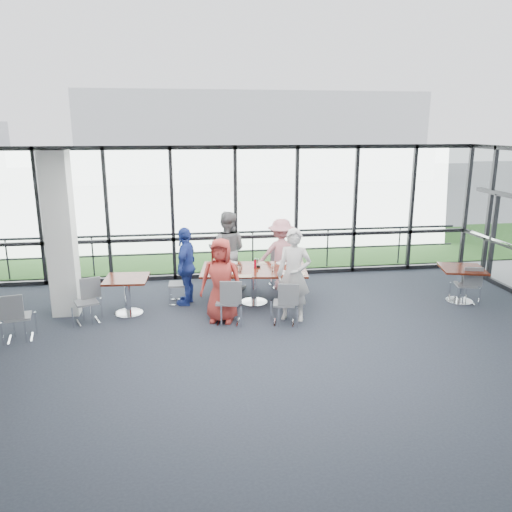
{
  "coord_description": "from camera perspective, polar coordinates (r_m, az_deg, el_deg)",
  "views": [
    {
      "loc": [
        -1.27,
        -6.84,
        3.59
      ],
      "look_at": [
        0.16,
        2.72,
        1.1
      ],
      "focal_mm": 35.0,
      "sensor_mm": 36.0,
      "label": 1
    }
  ],
  "objects": [
    {
      "name": "floor",
      "position": [
        7.84,
        1.83,
        -12.92
      ],
      "size": [
        12.0,
        10.0,
        0.02
      ],
      "primitive_type": "cube",
      "color": "#222732",
      "rests_on": "ground"
    },
    {
      "name": "ceiling",
      "position": [
        6.97,
        2.05,
        11.22
      ],
      "size": [
        12.0,
        10.0,
        0.04
      ],
      "primitive_type": "cube",
      "color": "white",
      "rests_on": "ground"
    },
    {
      "name": "curtain_wall_back",
      "position": [
        12.07,
        -2.36,
        4.95
      ],
      "size": [
        12.0,
        0.1,
        3.2
      ],
      "primitive_type": "cube",
      "color": "white",
      "rests_on": "ground"
    },
    {
      "name": "exit_door",
      "position": [
        13.1,
        25.45,
        1.84
      ],
      "size": [
        0.12,
        1.6,
        2.1
      ],
      "primitive_type": "cube",
      "color": "black",
      "rests_on": "ground"
    },
    {
      "name": "structural_column",
      "position": [
        10.31,
        -21.41,
        2.3
      ],
      "size": [
        0.5,
        0.5,
        3.2
      ],
      "primitive_type": "cube",
      "color": "white",
      "rests_on": "ground"
    },
    {
      "name": "apron",
      "position": [
        17.27,
        -4.1,
        2.35
      ],
      "size": [
        80.0,
        70.0,
        0.02
      ],
      "primitive_type": "cube",
      "color": "gray",
      "rests_on": "ground"
    },
    {
      "name": "grass_strip",
      "position": [
        15.32,
        -3.51,
        0.91
      ],
      "size": [
        80.0,
        5.0,
        0.01
      ],
      "primitive_type": "cube",
      "color": "#295520",
      "rests_on": "ground"
    },
    {
      "name": "hangar_main",
      "position": [
        39.2,
        -0.8,
        13.59
      ],
      "size": [
        24.0,
        10.0,
        6.0
      ],
      "primitive_type": "cube",
      "color": "silver",
      "rests_on": "ground"
    },
    {
      "name": "guard_rail",
      "position": [
        12.88,
        -2.6,
        0.55
      ],
      "size": [
        12.0,
        0.06,
        0.06
      ],
      "primitive_type": "cylinder",
      "rotation": [
        0.0,
        1.57,
        0.0
      ],
      "color": "#2D2D33",
      "rests_on": "ground"
    },
    {
      "name": "main_table",
      "position": [
        10.39,
        -0.24,
        -2.03
      ],
      "size": [
        2.31,
        1.49,
        0.75
      ],
      "rotation": [
        0.0,
        0.0,
        -0.14
      ],
      "color": "#36140A",
      "rests_on": "ground"
    },
    {
      "name": "side_table_left",
      "position": [
        10.09,
        -14.55,
        -3.11
      ],
      "size": [
        0.88,
        0.88,
        0.75
      ],
      "rotation": [
        0.0,
        0.0,
        -0.07
      ],
      "color": "#36140A",
      "rests_on": "ground"
    },
    {
      "name": "side_table_right",
      "position": [
        11.32,
        22.48,
        -1.82
      ],
      "size": [
        1.06,
        1.06,
        0.75
      ],
      "rotation": [
        0.0,
        0.0,
        -0.27
      ],
      "color": "#36140A",
      "rests_on": "ground"
    },
    {
      "name": "diner_near_left",
      "position": [
        9.41,
        -4.01,
        -2.79
      ],
      "size": [
        0.9,
        0.71,
        1.61
      ],
      "primitive_type": "imported",
      "rotation": [
        0.0,
        0.0,
        -0.27
      ],
      "color": "#B1342D",
      "rests_on": "ground"
    },
    {
      "name": "diner_near_right",
      "position": [
        9.46,
        4.35,
        -2.18
      ],
      "size": [
        0.78,
        0.69,
        1.78
      ],
      "primitive_type": "imported",
      "rotation": [
        0.0,
        0.0,
        -0.4
      ],
      "color": "silver",
      "rests_on": "ground"
    },
    {
      "name": "diner_far_left",
      "position": [
        11.27,
        -3.33,
        0.6
      ],
      "size": [
        0.99,
        0.76,
        1.8
      ],
      "primitive_type": "imported",
      "rotation": [
        0.0,
        0.0,
        2.85
      ],
      "color": "gray",
      "rests_on": "ground"
    },
    {
      "name": "diner_far_right",
      "position": [
        11.32,
        2.88,
        0.21
      ],
      "size": [
        1.08,
        0.61,
        1.62
      ],
      "primitive_type": "imported",
      "rotation": [
        0.0,
        0.0,
        3.07
      ],
      "color": "pink",
      "rests_on": "ground"
    },
    {
      "name": "diner_end",
      "position": [
        10.42,
        -7.99,
        -1.13
      ],
      "size": [
        0.79,
        1.07,
        1.64
      ],
      "primitive_type": "imported",
      "rotation": [
        0.0,
        0.0,
        -1.88
      ],
      "color": "#263D9B",
      "rests_on": "ground"
    },
    {
      "name": "chair_main_nl",
      "position": [
        9.4,
        -3.23,
        -5.23
      ],
      "size": [
        0.5,
        0.5,
        0.86
      ],
      "primitive_type": null,
      "rotation": [
        0.0,
        0.0,
        -0.21
      ],
      "color": "slate",
      "rests_on": "ground"
    },
    {
      "name": "chair_main_nr",
      "position": [
        9.38,
        3.24,
        -5.42
      ],
      "size": [
        0.48,
        0.48,
        0.82
      ],
      "primitive_type": null,
      "rotation": [
        0.0,
        0.0,
        -0.22
      ],
      "color": "slate",
      "rests_on": "ground"
    },
    {
      "name": "chair_main_fl",
      "position": [
        11.49,
        -2.98,
        -1.57
      ],
      "size": [
        0.41,
        0.41,
        0.85
      ],
      "primitive_type": null,
      "rotation": [
        0.0,
        0.0,
        3.14
      ],
      "color": "slate",
      "rests_on": "ground"
    },
    {
      "name": "chair_main_fr",
      "position": [
        11.56,
        2.68,
        -1.47
      ],
      "size": [
        0.46,
        0.46,
        0.85
      ],
      "primitive_type": null,
      "rotation": [
        0.0,
        0.0,
        3.25
      ],
      "color": "slate",
      "rests_on": "ground"
    },
    {
      "name": "chair_main_end",
      "position": [
        10.58,
        -8.84,
        -3.19
      ],
      "size": [
        0.42,
        0.42,
        0.83
      ],
      "primitive_type": null,
      "rotation": [
        0.0,
        0.0,
        -1.61
      ],
      "color": "slate",
      "rests_on": "ground"
    },
    {
      "name": "chair_spare_la",
      "position": [
        9.61,
        -25.55,
        -6.28
      ],
      "size": [
        0.49,
        0.49,
        0.85
      ],
      "primitive_type": null,
      "rotation": [
        0.0,
        0.0,
        0.2
      ],
      "color": "slate",
      "rests_on": "ground"
    },
    {
      "name": "chair_spare_lb",
      "position": [
        9.95,
        -18.81,
        -5.03
      ],
      "size": [
        0.51,
        0.51,
        0.81
      ],
      "primitive_type": null,
      "rotation": [
        0.0,
        0.0,
        3.5
      ],
      "color": "slate",
      "rests_on": "ground"
    },
    {
      "name": "chair_spare_r",
      "position": [
        11.35,
        22.82,
        -3.04
      ],
      "size": [
        0.48,
        0.48,
        0.8
      ],
      "primitive_type": null,
      "rotation": [
        0.0,
        0.0,
        -0.27
      ],
      "color": "slate",
      "rests_on": "ground"
    },
    {
      "name": "plate_nl",
      "position": [
        10.04,
        -3.37,
        -1.97
      ],
      "size": [
        0.26,
        0.26,
        0.01
      ],
      "primitive_type": "cylinder",
      "color": "white",
      "rests_on": "main_table"
    },
    {
      "name": "plate_nr",
      "position": [
        10.07,
        3.26,
        -1.92
      ],
      "size": [
        0.28,
        0.28,
        0.01
      ],
      "primitive_type": "cylinder",
      "color": "white",
      "rests_on": "main_table"
    },
    {
      "name": "plate_fl",
      "position": [
        10.79,
        -2.83,
        -0.8
      ],
      "size": [
        0.28,
        0.28,
        0.01
      ],
      "primitive_type": "cylinder",
      "color": "white",
      "rests_on": "main_table"
    },
    {
      "name": "plate_fr",
      "position": [
        10.77,
        2.96,
        -0.82
      ],
      "size": [
        0.25,
        0.25,
        0.01
      ],
      "primitive_type": "cylinder",
      "color": "white",
      "rests_on": "main_table"
    },
    {
      "name": "plate_end",
      "position": [
        10.43,
        -5.14,
        -1.37
      ],
      "size": [
        0.25,
        0.25,
        0.01
      ],
      "primitive_type": "cylinder",
      "color": "white",
      "rests_on": "main_table"
    },
    {
      "name": "tumbler_a",
      "position": [
        10.13,
        -1.9,
        -1.45
      ],
      "size": [
        0.07,
        0.07,
        0.14
      ],
      "primitive_type": "cylinder",
      "color": "white",
      "rests_on": "main_table"
    },
    {
      "name": "tumbler_b",
      "position": [
        10.18,
        1.92,
        -1.39
      ],
      "size": [
        0.07,
        0.07,
        0.13
      ],
      "primitive_type": "cylinder",
      "color": "white",
      "rests_on": "main_table"
    },
    {
      "name": "tumbler_c",
      "position": [
        10.57,
        0.08,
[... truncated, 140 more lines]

